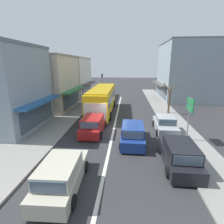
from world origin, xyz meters
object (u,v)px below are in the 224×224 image
(city_bus, at_px, (102,98))
(parked_sedan_kerb_second, at_px, (165,125))
(traffic_light_downstreet, at_px, (102,81))
(pedestrian_with_handbag_near, at_px, (89,97))
(wagon_queue_gap_filler, at_px, (133,134))
(directional_road_sign, at_px, (190,109))
(wagon_behind_bus_mid, at_px, (62,175))
(wagon_adjacent_lane_lead, at_px, (93,125))
(street_tree_right, at_px, (169,100))
(parked_wagon_kerb_front, at_px, (179,155))

(city_bus, height_order, parked_sedan_kerb_second, city_bus)
(traffic_light_downstreet, relative_size, pedestrian_with_handbag_near, 2.58)
(wagon_queue_gap_filler, bearing_deg, directional_road_sign, 7.99)
(wagon_behind_bus_mid, distance_m, wagon_adjacent_lane_lead, 7.40)
(wagon_adjacent_lane_lead, bearing_deg, directional_road_sign, -8.22)
(wagon_adjacent_lane_lead, bearing_deg, traffic_light_downstreet, 95.98)
(traffic_light_downstreet, height_order, directional_road_sign, traffic_light_downstreet)
(wagon_behind_bus_mid, height_order, wagon_adjacent_lane_lead, same)
(traffic_light_downstreet, relative_size, street_tree_right, 1.09)
(wagon_behind_bus_mid, relative_size, wagon_adjacent_lane_lead, 1.01)
(directional_road_sign, bearing_deg, parked_wagon_kerb_front, -113.73)
(wagon_behind_bus_mid, distance_m, street_tree_right, 16.76)
(wagon_adjacent_lane_lead, xyz_separation_m, traffic_light_downstreet, (-2.20, 21.01, 2.11))
(wagon_adjacent_lane_lead, bearing_deg, wagon_behind_bus_mid, -91.10)
(parked_sedan_kerb_second, distance_m, traffic_light_downstreet, 22.00)
(parked_wagon_kerb_front, height_order, street_tree_right, street_tree_right)
(directional_road_sign, relative_size, pedestrian_with_handbag_near, 2.21)
(parked_sedan_kerb_second, xyz_separation_m, traffic_light_downstreet, (-8.74, 20.07, 2.19))
(wagon_adjacent_lane_lead, bearing_deg, wagon_queue_gap_filler, -26.57)
(wagon_queue_gap_filler, xyz_separation_m, directional_road_sign, (4.35, 0.61, 1.96))
(wagon_behind_bus_mid, bearing_deg, parked_wagon_kerb_front, 22.04)
(wagon_queue_gap_filler, bearing_deg, parked_sedan_kerb_second, 41.36)
(wagon_queue_gap_filler, height_order, directional_road_sign, directional_road_sign)
(parked_wagon_kerb_front, xyz_separation_m, traffic_light_downstreet, (-8.41, 25.84, 2.11))
(traffic_light_downstreet, distance_m, directional_road_sign, 24.31)
(city_bus, bearing_deg, parked_wagon_kerb_front, -61.47)
(wagon_behind_bus_mid, bearing_deg, traffic_light_downstreet, 94.15)
(directional_road_sign, bearing_deg, wagon_adjacent_lane_lead, 171.78)
(traffic_light_downstreet, bearing_deg, parked_sedan_kerb_second, -66.47)
(parked_wagon_kerb_front, relative_size, traffic_light_downstreet, 1.08)
(city_bus, xyz_separation_m, pedestrian_with_handbag_near, (-2.77, 5.03, -0.81))
(wagon_behind_bus_mid, bearing_deg, pedestrian_with_handbag_near, 98.18)
(parked_sedan_kerb_second, distance_m, pedestrian_with_handbag_near, 14.45)
(wagon_behind_bus_mid, distance_m, traffic_light_downstreet, 28.57)
(wagon_queue_gap_filler, xyz_separation_m, traffic_light_downstreet, (-5.69, 22.75, 2.11))
(wagon_adjacent_lane_lead, xyz_separation_m, pedestrian_with_handbag_near, (-2.91, 11.87, 0.32))
(directional_road_sign, bearing_deg, street_tree_right, 87.54)
(wagon_behind_bus_mid, distance_m, directional_road_sign, 10.34)
(wagon_queue_gap_filler, xyz_separation_m, pedestrian_with_handbag_near, (-6.40, 13.61, 0.32))
(parked_sedan_kerb_second, height_order, directional_road_sign, directional_road_sign)
(wagon_adjacent_lane_lead, distance_m, pedestrian_with_handbag_near, 12.23)
(wagon_queue_gap_filler, xyz_separation_m, street_tree_right, (4.71, 8.84, 1.06))
(wagon_queue_gap_filler, relative_size, parked_sedan_kerb_second, 1.07)
(wagon_queue_gap_filler, relative_size, wagon_adjacent_lane_lead, 1.00)
(wagon_adjacent_lane_lead, xyz_separation_m, street_tree_right, (8.19, 7.10, 1.06))
(wagon_behind_bus_mid, distance_m, pedestrian_with_handbag_near, 19.47)
(directional_road_sign, bearing_deg, wagon_queue_gap_filler, -172.01)
(directional_road_sign, bearing_deg, pedestrian_with_handbag_near, 129.58)
(city_bus, distance_m, pedestrian_with_handbag_near, 5.80)
(wagon_adjacent_lane_lead, relative_size, street_tree_right, 1.17)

